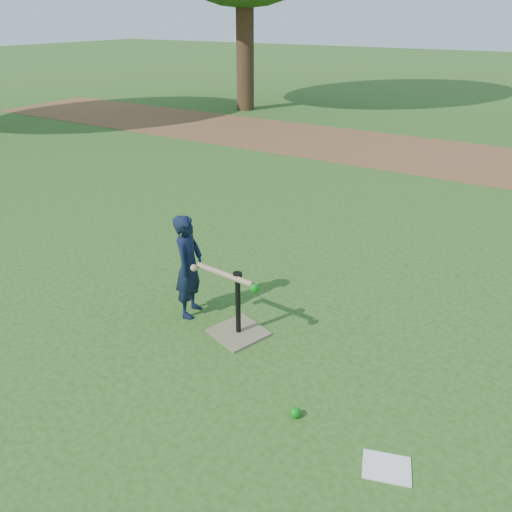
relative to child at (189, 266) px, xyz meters
The scene contains 7 objects.
ground 0.78m from the child, 40.81° to the right, with size 80.00×80.00×0.00m, color #285116.
dirt_strip 7.14m from the child, 86.39° to the left, with size 24.00×3.00×0.01m, color brown.
child is the anchor object (origin of this frame).
wiffle_ball_ground 1.70m from the child, 25.35° to the right, with size 0.08×0.08×0.08m, color #0B8112.
clipboard 2.38m from the child, 19.99° to the right, with size 0.30×0.23×0.01m, color white.
batting_tee 0.70m from the child, ahead, with size 0.55×0.55×0.61m.
swing_action 0.51m from the child, 10.41° to the right, with size 0.71×0.15×0.08m.
Camera 1 is at (2.21, -2.75, 2.60)m, focal length 35.00 mm.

